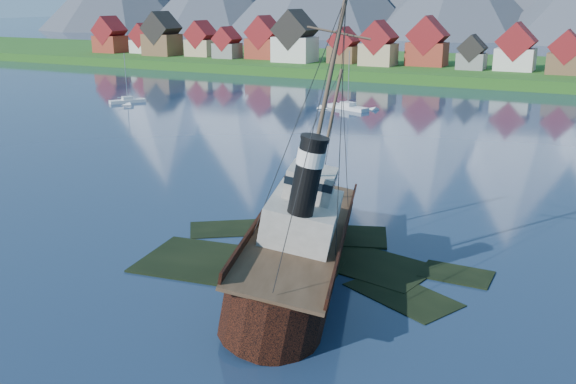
% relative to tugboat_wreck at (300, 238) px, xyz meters
% --- Properties ---
extents(ground, '(1400.00, 1400.00, 0.00)m').
position_rel_tugboat_wreck_xyz_m(ground, '(-2.48, 0.46, -3.14)').
color(ground, '#172741').
rests_on(ground, ground).
extents(shoal, '(31.71, 21.24, 1.14)m').
position_rel_tugboat_wreck_xyz_m(shoal, '(-0.70, 2.61, -3.49)').
color(shoal, black).
rests_on(shoal, ground).
extents(shore_bank, '(600.00, 80.00, 3.20)m').
position_rel_tugboat_wreck_xyz_m(shore_bank, '(-2.48, 170.46, -3.14)').
color(shore_bank, '#184213').
rests_on(shore_bank, ground).
extents(seawall, '(600.00, 2.50, 2.00)m').
position_rel_tugboat_wreck_xyz_m(seawall, '(-2.48, 132.46, -3.14)').
color(seawall, '#3F3D38').
rests_on(seawall, ground).
extents(town, '(250.96, 16.69, 17.30)m').
position_rel_tugboat_wreck_xyz_m(town, '(-35.60, 152.64, 5.84)').
color(town, maroon).
rests_on(town, ground).
extents(tugboat_wreck, '(7.34, 31.61, 25.05)m').
position_rel_tugboat_wreck_xyz_m(tugboat_wreck, '(0.00, 0.00, 0.00)').
color(tugboat_wreck, black).
rests_on(tugboat_wreck, ground).
extents(sailboat_b, '(6.35, 7.97, 11.96)m').
position_rel_tugboat_wreck_xyz_m(sailboat_b, '(-78.27, 68.95, -2.86)').
color(sailboat_b, silver).
rests_on(sailboat_b, ground).
extents(sailboat_c, '(10.45, 6.23, 13.20)m').
position_rel_tugboat_wreck_xyz_m(sailboat_c, '(-28.82, 83.43, -2.84)').
color(sailboat_c, silver).
rests_on(sailboat_c, ground).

